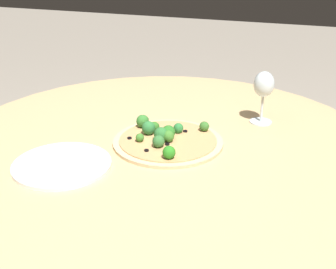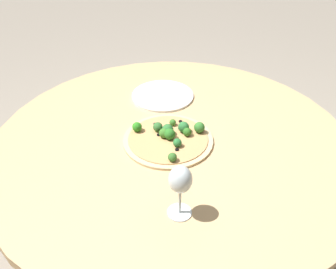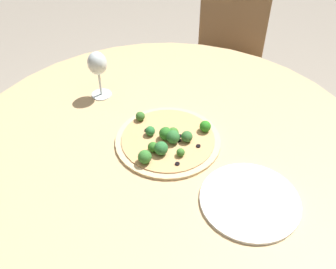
% 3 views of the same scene
% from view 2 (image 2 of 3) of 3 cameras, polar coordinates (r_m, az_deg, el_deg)
% --- Properties ---
extents(ground_plane, '(12.00, 12.00, 0.00)m').
position_cam_2_polar(ground_plane, '(1.95, 0.52, -18.72)').
color(ground_plane, gray).
extents(dining_table, '(1.36, 1.36, 0.75)m').
position_cam_2_polar(dining_table, '(1.44, 0.66, -2.50)').
color(dining_table, tan).
rests_on(dining_table, ground_plane).
extents(pizza, '(0.34, 0.34, 0.06)m').
position_cam_2_polar(pizza, '(1.39, 0.18, -0.43)').
color(pizza, '#DBBC89').
rests_on(pizza, dining_table).
extents(wine_glass, '(0.07, 0.07, 0.18)m').
position_cam_2_polar(wine_glass, '(1.05, 1.89, -7.18)').
color(wine_glass, silver).
rests_on(wine_glass, dining_table).
extents(plate_near, '(0.27, 0.27, 0.01)m').
position_cam_2_polar(plate_near, '(1.67, -0.82, 5.97)').
color(plate_near, white).
rests_on(plate_near, dining_table).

